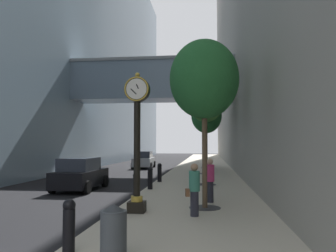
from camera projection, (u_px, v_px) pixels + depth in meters
name	position (u px, v px, depth m)	size (l,w,h in m)	color
ground_plane	(173.00, 170.00, 30.87)	(110.00, 110.00, 0.00)	black
sidewalk_right	(203.00, 167.00, 33.54)	(5.32, 80.00, 0.14)	#BCB29E
building_block_left	(58.00, 21.00, 36.07)	(22.71, 80.00, 31.00)	#849EB2
street_clock	(137.00, 135.00, 11.28)	(0.84, 0.55, 4.63)	black
bollard_nearest	(69.00, 225.00, 7.01)	(0.26, 0.26, 1.10)	black
bollard_third	(136.00, 186.00, 13.58)	(0.26, 0.26, 1.10)	black
bollard_fourth	(150.00, 177.00, 16.87)	(0.26, 0.26, 1.10)	black
bollard_fifth	(160.00, 172.00, 20.16)	(0.26, 0.26, 1.10)	black
street_tree_near	(204.00, 80.00, 12.12)	(2.46, 2.46, 5.96)	#333335
street_tree_mid_near	(205.00, 84.00, 19.02)	(2.94, 2.94, 7.30)	#333335
street_tree_mid_far	(206.00, 103.00, 25.86)	(2.65, 2.65, 6.94)	#333335
street_tree_far	(206.00, 116.00, 32.68)	(2.92, 2.92, 6.62)	#333335
trash_bin	(114.00, 230.00, 6.69)	(0.53, 0.53, 1.05)	#383D42
pedestrian_walking	(194.00, 188.00, 10.57)	(0.49, 0.40, 1.63)	#23232D
pedestrian_by_clock	(210.00, 179.00, 13.08)	(0.35, 0.35, 1.68)	#23232D
car_black_near	(80.00, 174.00, 17.54)	(2.00, 4.04, 1.66)	black
car_silver_mid	(144.00, 160.00, 33.50)	(2.07, 4.09, 1.66)	#B7BABF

